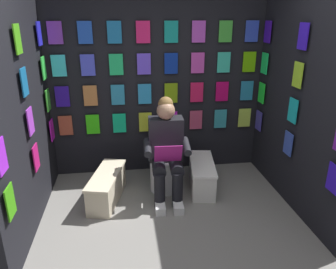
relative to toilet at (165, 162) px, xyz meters
name	(u,v)px	position (x,y,z in m)	size (l,w,h in m)	color
display_wall_back	(157,89)	(0.03, -0.56, 0.81)	(2.87, 0.14, 2.26)	black
display_wall_left	(301,107)	(-1.40, 0.51, 0.81)	(0.14, 2.04, 2.26)	black
display_wall_right	(21,118)	(1.46, 0.51, 0.81)	(0.14, 2.04, 2.26)	black
toilet	(165,162)	(0.00, 0.00, 0.00)	(0.41, 0.56, 0.77)	white
person_reading	(167,149)	(0.01, 0.23, 0.27)	(0.54, 0.70, 1.19)	black
comic_longbox_near	(202,175)	(-0.45, 0.12, -0.15)	(0.39, 0.79, 0.35)	white
comic_longbox_far	(107,187)	(0.71, 0.24, -0.15)	(0.46, 0.85, 0.34)	beige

